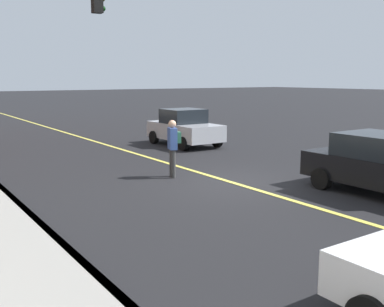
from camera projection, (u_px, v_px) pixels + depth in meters
name	position (u px, v px, depth m)	size (l,w,h in m)	color
ground	(230.00, 182.00, 13.44)	(200.00, 200.00, 0.00)	black
curb_edge	(26.00, 212.00, 10.16)	(80.00, 0.16, 0.15)	slate
lane_stripe_center	(230.00, 182.00, 13.44)	(80.00, 0.16, 0.01)	#D8CC4C
car_silver	(184.00, 128.00, 20.62)	(3.87, 2.01, 1.66)	#A8AAB2
pedestrian_with_backpack	(173.00, 144.00, 13.91)	(0.47, 0.45, 1.79)	#383838
traffic_light_mast	(25.00, 36.00, 12.94)	(0.28, 4.02, 6.25)	#1E3823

